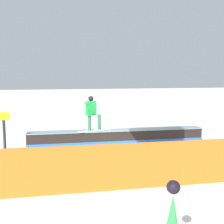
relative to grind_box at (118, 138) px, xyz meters
The scene contains 5 objects.
ground_plane 0.31m from the grind_box, ahead, with size 120.00×120.00×0.00m, color white.
grind_box is the anchor object (origin of this frame).
snowboarder 1.65m from the grind_box, ahead, with size 1.50×0.74×1.51m.
safety_fence 4.84m from the grind_box, 90.00° to the left, with size 11.41×0.06×1.26m, color orange.
trail_marker 4.70m from the grind_box, ahead, with size 0.40×0.10×1.71m.
Camera 1 is at (3.27, 11.41, 2.96)m, focal length 43.84 mm.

